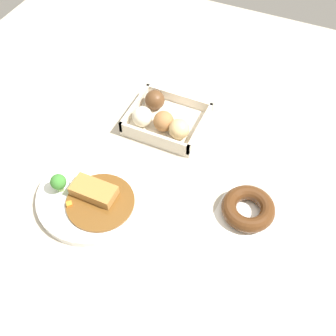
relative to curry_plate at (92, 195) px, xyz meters
name	(u,v)px	position (x,y,z in m)	size (l,w,h in m)	color
ground_plane	(166,181)	(0.14, 0.12, -0.01)	(1.60, 1.60, 0.00)	#B2A893
curry_plate	(92,195)	(0.00, 0.00, 0.00)	(0.25, 0.25, 0.07)	white
donut_box	(163,119)	(0.05, 0.28, 0.01)	(0.19, 0.17, 0.07)	beige
chocolate_ring_donut	(248,209)	(0.34, 0.11, 0.00)	(0.14, 0.14, 0.04)	white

